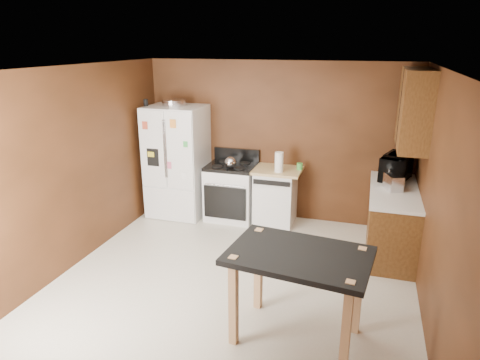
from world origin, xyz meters
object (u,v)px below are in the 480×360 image
at_px(refrigerator, 177,161).
at_px(island, 299,266).
at_px(green_canister, 300,166).
at_px(microwave, 396,168).
at_px(pen_cup, 146,103).
at_px(gas_range, 232,191).
at_px(toaster, 393,182).
at_px(dishwasher, 275,196).
at_px(kettle, 230,162).
at_px(paper_towel, 279,162).
at_px(roasting_pan, 174,103).

bearing_deg(refrigerator, island, -46.81).
bearing_deg(green_canister, microwave, -4.86).
relative_size(pen_cup, gas_range, 0.10).
relative_size(toaster, refrigerator, 0.15).
distance_m(gas_range, dishwasher, 0.72).
bearing_deg(island, kettle, 120.84).
xyz_separation_m(paper_towel, island, (0.74, -2.55, -0.26)).
bearing_deg(microwave, refrigerator, 109.75).
height_order(kettle, microwave, microwave).
bearing_deg(island, toaster, 67.88).
bearing_deg(roasting_pan, dishwasher, 1.44).
bearing_deg(green_canister, kettle, -165.43).
bearing_deg(paper_towel, dishwasher, 117.87).
height_order(green_canister, toaster, toaster).
bearing_deg(gas_range, paper_towel, -7.72).
bearing_deg(refrigerator, microwave, 0.87).
distance_m(green_canister, toaster, 1.47).
bearing_deg(paper_towel, kettle, -175.93).
distance_m(microwave, gas_range, 2.52).
height_order(toaster, dishwasher, toaster).
bearing_deg(island, roasting_pan, 133.01).
height_order(paper_towel, gas_range, paper_towel).
height_order(microwave, island, microwave).
relative_size(pen_cup, paper_towel, 0.35).
bearing_deg(microwave, green_canister, 104.02).
distance_m(microwave, dishwasher, 1.84).
bearing_deg(kettle, toaster, -7.99).
distance_m(kettle, gas_range, 0.55).
distance_m(refrigerator, dishwasher, 1.69).
distance_m(kettle, toaster, 2.39).
height_order(pen_cup, gas_range, pen_cup).
distance_m(paper_towel, green_canister, 0.37).
bearing_deg(gas_range, island, -60.12).
bearing_deg(paper_towel, pen_cup, -177.68).
xyz_separation_m(roasting_pan, microwave, (3.39, 0.01, -0.78)).
relative_size(roasting_pan, green_canister, 3.82).
bearing_deg(dishwasher, refrigerator, -177.01).
xyz_separation_m(kettle, gas_range, (-0.04, 0.16, -0.53)).
height_order(pen_cup, dishwasher, pen_cup).
height_order(microwave, gas_range, microwave).
bearing_deg(gas_range, roasting_pan, -178.94).
xyz_separation_m(toaster, dishwasher, (-1.69, 0.52, -0.55)).
bearing_deg(roasting_pan, kettle, -8.39).
distance_m(pen_cup, gas_range, 1.94).
distance_m(microwave, refrigerator, 3.36).
relative_size(toaster, gas_range, 0.25).
relative_size(pen_cup, toaster, 0.39).
xyz_separation_m(green_canister, microwave, (1.38, -0.12, 0.12)).
height_order(roasting_pan, pen_cup, pen_cup).
bearing_deg(green_canister, dishwasher, -166.55).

